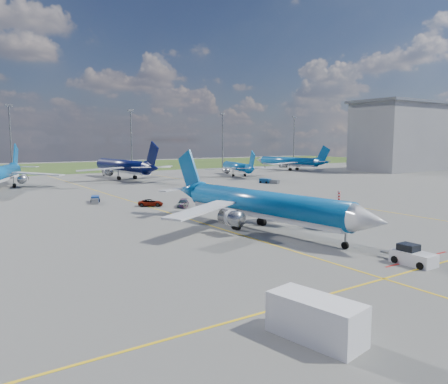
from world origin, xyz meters
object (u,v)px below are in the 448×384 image
bg_jet_nnw (1,189)px  main_airliner (262,230)px  uld_container (321,223)px  service_car_b (151,203)px  bg_jet_n (123,179)px  pushback_tug (412,256)px  baggage_tug_c (95,200)px  warning_post (339,200)px  bg_jet_ne (237,176)px  baggage_tug_w (210,191)px  service_car_c (183,203)px  bg_jet_ene (289,170)px  service_van (316,319)px  baggage_tug_e (268,181)px

bg_jet_nnw → main_airliner: bg_jet_nnw is taller
uld_container → service_car_b: size_ratio=0.44×
bg_jet_n → pushback_tug: 102.30m
main_airliner → baggage_tug_c: bearing=99.2°
bg_jet_n → service_car_b: size_ratio=9.53×
bg_jet_n → service_car_b: bg_jet_n is taller
warning_post → bg_jet_nnw: (-43.86, 65.06, -1.50)m
service_car_b → bg_jet_ne: bearing=-21.4°
warning_post → bg_jet_ne: 69.26m
main_airliner → baggage_tug_w: bearing=61.6°
main_airliner → bg_jet_ne: bearing=50.8°
main_airliner → service_car_c: size_ratio=8.36×
bg_jet_ene → service_car_b: bearing=23.0°
bg_jet_n → service_van: 111.72m
bg_jet_ene → service_car_b: bg_jet_ene is taller
service_car_c → baggage_tug_w: (14.71, 14.77, -0.17)m
service_van → baggage_tug_c: service_van is taller
main_airliner → service_car_c: bearing=81.6°
bg_jet_nnw → baggage_tug_e: 66.49m
bg_jet_ene → baggage_tug_e: bearing=31.1°
pushback_tug → bg_jet_nnw: bearing=104.0°
bg_jet_ne → service_car_b: size_ratio=7.22×
bg_jet_ne → pushback_tug: bg_jet_ne is taller
bg_jet_ne → service_car_c: 66.68m
bg_jet_ene → main_airliner: size_ratio=0.95×
bg_jet_ne → main_airliner: bearing=73.6°
bg_jet_ne → main_airliner: 85.58m
service_van → service_car_c: bearing=60.0°
baggage_tug_e → service_van: bearing=-145.1°
warning_post → bg_jet_ne: (24.83, 64.64, -1.50)m
bg_jet_n → bg_jet_ne: (34.60, -10.43, 0.00)m
baggage_tug_w → bg_jet_ene: bearing=41.3°
bg_jet_nnw → bg_jet_n: 35.53m
uld_container → service_car_c: size_ratio=0.43×
warning_post → baggage_tug_e: bearing=66.1°
warning_post → bg_jet_ene: 96.67m
warning_post → bg_jet_nnw: bearing=124.0°
bg_jet_ene → uld_container: bearing=38.8°
bg_jet_nnw → bg_jet_ne: (68.69, -0.43, 0.00)m
service_van → baggage_tug_c: bearing=73.8°
bg_jet_ene → service_van: 146.71m
uld_container → baggage_tug_c: bearing=104.4°
uld_container → bg_jet_n: bearing=77.9°
pushback_tug → service_car_c: 43.06m
bg_jet_n → uld_container: bg_jet_n is taller
warning_post → uld_container: 18.17m
bg_jet_n → main_airliner: 82.91m
uld_container → pushback_tug: bearing=-115.7°
baggage_tug_c → main_airliner: bearing=-55.9°
uld_container → service_car_c: 27.30m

